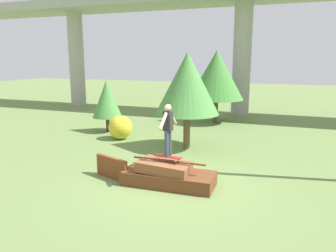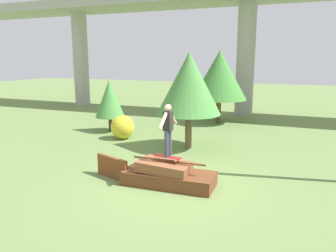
% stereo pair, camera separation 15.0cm
% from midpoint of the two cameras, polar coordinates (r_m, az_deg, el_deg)
% --- Properties ---
extents(ground_plane, '(80.00, 80.00, 0.00)m').
position_cam_midpoint_polar(ground_plane, '(9.27, -0.37, -10.16)').
color(ground_plane, olive).
extents(scrap_pile, '(2.57, 1.13, 0.72)m').
position_cam_midpoint_polar(scrap_pile, '(9.17, -0.55, -8.56)').
color(scrap_pile, brown).
rests_on(scrap_pile, ground_plane).
extents(scrap_plank_loose, '(1.21, 0.51, 0.63)m').
position_cam_midpoint_polar(scrap_plank_loose, '(9.79, -10.22, -7.17)').
color(scrap_plank_loose, brown).
rests_on(scrap_plank_loose, ground_plane).
extents(skateboard, '(0.82, 0.28, 0.09)m').
position_cam_midpoint_polar(skateboard, '(9.03, -0.48, -5.41)').
color(skateboard, maroon).
rests_on(skateboard, scrap_pile).
extents(skater, '(0.24, 0.99, 1.45)m').
position_cam_midpoint_polar(skater, '(8.82, -0.49, -0.24)').
color(skater, '#383D4C').
rests_on(skater, skateboard).
extents(highway_overpass, '(44.00, 3.69, 7.39)m').
position_cam_midpoint_polar(highway_overpass, '(21.09, 12.91, 19.25)').
color(highway_overpass, '#A8A59E').
rests_on(highway_overpass, ground_plane).
extents(tree_behind_left, '(2.94, 2.94, 3.91)m').
position_cam_midpoint_polar(tree_behind_left, '(17.91, 8.20, 8.78)').
color(tree_behind_left, brown).
rests_on(tree_behind_left, ground_plane).
extents(tree_behind_right, '(2.45, 2.45, 3.71)m').
position_cam_midpoint_polar(tree_behind_right, '(12.47, 3.02, 7.40)').
color(tree_behind_right, brown).
rests_on(tree_behind_right, ground_plane).
extents(tree_mid_back, '(1.40, 1.40, 2.46)m').
position_cam_midpoint_polar(tree_mid_back, '(15.80, -10.87, 4.64)').
color(tree_mid_back, '#4C3823').
rests_on(tree_mid_back, ground_plane).
extents(bush_yellow_flowering, '(1.03, 1.03, 1.03)m').
position_cam_midpoint_polar(bush_yellow_flowering, '(14.38, -8.59, -0.24)').
color(bush_yellow_flowering, gold).
rests_on(bush_yellow_flowering, ground_plane).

